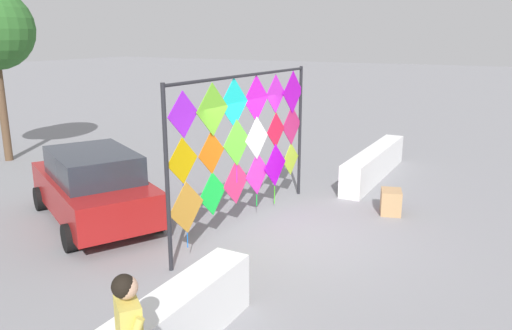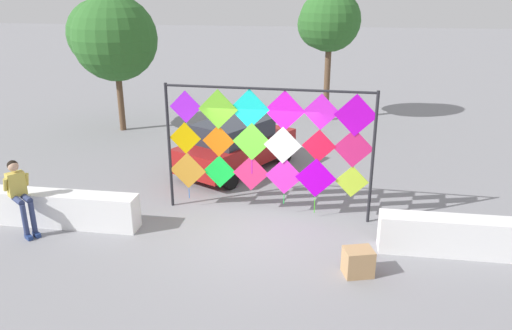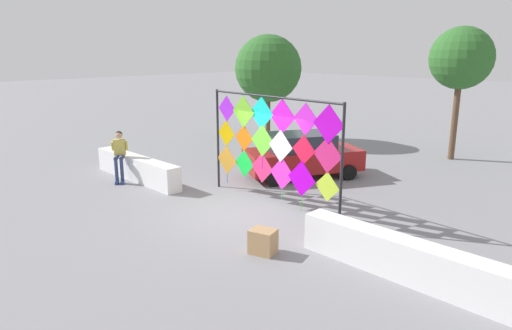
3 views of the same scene
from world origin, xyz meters
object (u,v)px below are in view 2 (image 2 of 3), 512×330
(kite_display_rack, at_px, (268,139))
(tree_far_right, at_px, (327,22))
(tree_broadleaf, at_px, (109,39))
(cardboard_box_large, at_px, (358,262))
(parked_car, at_px, (236,145))
(seated_vendor, at_px, (19,191))

(kite_display_rack, xyz_separation_m, tree_far_right, (1.05, 9.15, 1.96))
(kite_display_rack, xyz_separation_m, tree_broadleaf, (-6.59, 6.52, 1.49))
(kite_display_rack, distance_m, cardboard_box_large, 3.48)
(kite_display_rack, bearing_deg, parked_car, 114.69)
(tree_broadleaf, bearing_deg, tree_far_right, 18.99)
(parked_car, bearing_deg, tree_far_right, 69.44)
(kite_display_rack, relative_size, parked_car, 1.15)
(seated_vendor, xyz_separation_m, parked_car, (3.80, 4.61, -0.22))
(kite_display_rack, height_order, tree_broadleaf, tree_broadleaf)
(seated_vendor, height_order, tree_far_right, tree_far_right)
(kite_display_rack, relative_size, seated_vendor, 2.93)
(parked_car, relative_size, tree_broadleaf, 0.85)
(kite_display_rack, distance_m, tree_far_right, 9.42)
(tree_broadleaf, bearing_deg, seated_vendor, -79.90)
(seated_vendor, relative_size, tree_far_right, 0.32)
(seated_vendor, xyz_separation_m, tree_broadleaf, (-1.48, 8.28, 2.35))
(seated_vendor, relative_size, tree_broadleaf, 0.34)
(parked_car, xyz_separation_m, cardboard_box_large, (3.31, -5.23, -0.49))
(kite_display_rack, height_order, cardboard_box_large, kite_display_rack)
(seated_vendor, distance_m, parked_car, 5.98)
(kite_display_rack, relative_size, tree_broadleaf, 0.98)
(seated_vendor, distance_m, tree_far_right, 12.84)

